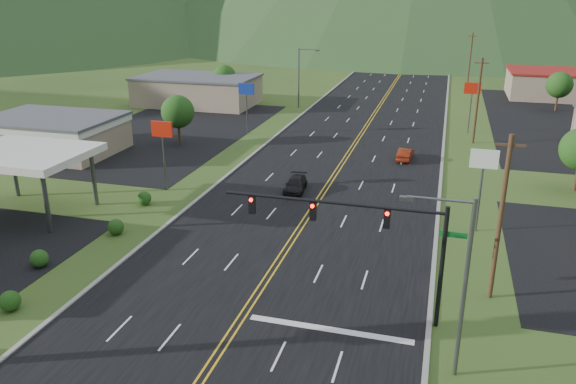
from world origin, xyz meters
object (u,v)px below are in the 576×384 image
(streetlight_west, at_px, (301,74))
(streetlight_east, at_px, (459,277))
(gas_canopy, at_px, (24,156))
(car_red_far, at_px, (405,154))
(car_dark_mid, at_px, (295,185))
(traffic_signal, at_px, (367,228))

(streetlight_west, bearing_deg, streetlight_east, -69.14)
(gas_canopy, relative_size, car_red_far, 2.56)
(car_red_far, bearing_deg, streetlight_east, 102.24)
(streetlight_east, bearing_deg, car_red_far, 97.84)
(streetlight_west, xyz_separation_m, car_dark_mid, (9.20, -37.30, -4.56))
(gas_canopy, bearing_deg, car_red_far, 39.83)
(traffic_signal, height_order, car_red_far, traffic_signal)
(streetlight_west, height_order, car_dark_mid, streetlight_west)
(car_dark_mid, bearing_deg, traffic_signal, -69.85)
(traffic_signal, distance_m, streetlight_east, 6.17)
(streetlight_west, bearing_deg, car_dark_mid, -76.14)
(car_red_far, bearing_deg, car_dark_mid, 60.19)
(streetlight_east, bearing_deg, gas_canopy, 160.12)
(streetlight_east, distance_m, gas_canopy, 35.28)
(streetlight_east, relative_size, car_dark_mid, 2.09)
(traffic_signal, distance_m, streetlight_west, 58.88)
(streetlight_east, xyz_separation_m, car_red_far, (-4.90, 35.59, -4.54))
(car_dark_mid, bearing_deg, streetlight_east, -64.42)
(car_red_far, bearing_deg, traffic_signal, 94.77)
(streetlight_west, relative_size, car_dark_mid, 2.09)
(traffic_signal, bearing_deg, gas_canopy, 164.30)
(traffic_signal, height_order, car_dark_mid, traffic_signal)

